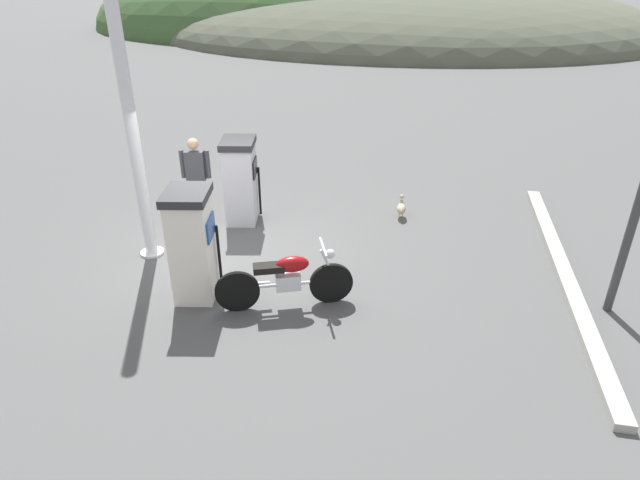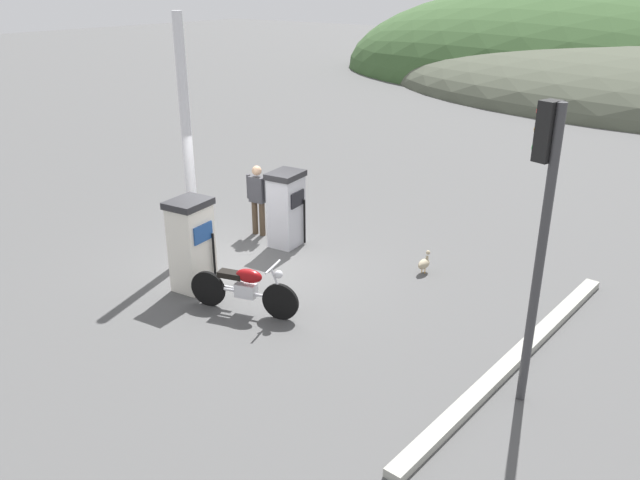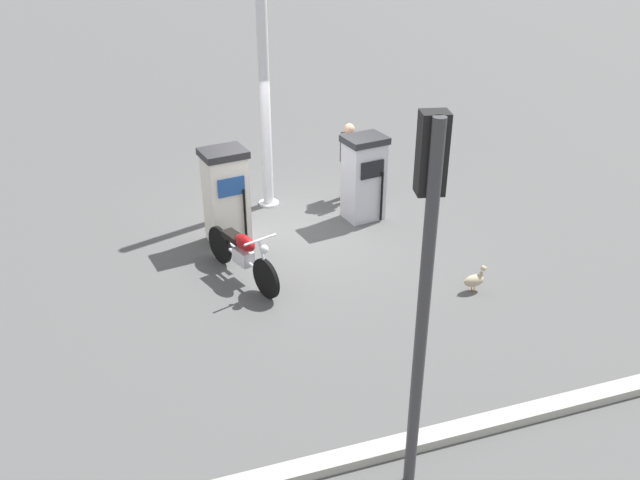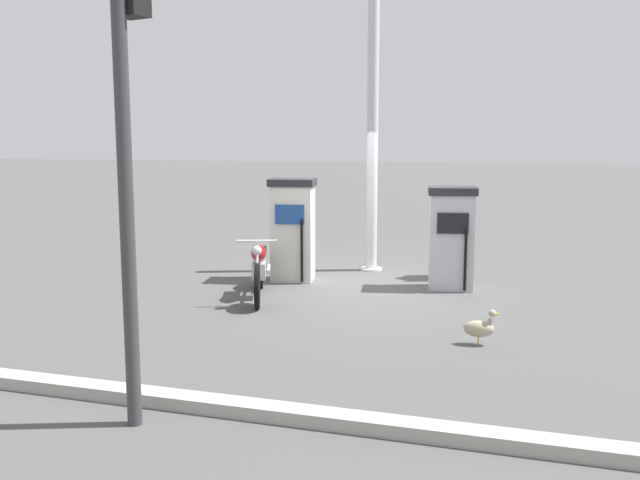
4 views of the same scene
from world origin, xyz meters
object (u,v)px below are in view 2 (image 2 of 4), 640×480
(motorcycle_near_pump, at_px, (245,288))
(attendant_person, at_px, (258,196))
(roadside_traffic_light, at_px, (542,208))
(fuel_pump_near, at_px, (192,244))
(canopy_support_pole, at_px, (187,144))
(fuel_pump_far, at_px, (286,208))
(wandering_duck, at_px, (424,263))

(motorcycle_near_pump, bearing_deg, attendant_person, 129.38)
(attendant_person, xyz_separation_m, roadside_traffic_light, (6.89, -2.22, 1.83))
(fuel_pump_near, height_order, roadside_traffic_light, roadside_traffic_light)
(fuel_pump_near, xyz_separation_m, roadside_traffic_light, (6.00, 0.47, 1.87))
(attendant_person, height_order, canopy_support_pole, canopy_support_pole)
(fuel_pump_far, xyz_separation_m, wandering_duck, (3.04, 0.55, -0.62))
(fuel_pump_near, height_order, attendant_person, fuel_pump_near)
(fuel_pump_near, distance_m, wandering_duck, 4.44)
(attendant_person, bearing_deg, wandering_duck, 7.02)
(motorcycle_near_pump, bearing_deg, fuel_pump_far, 117.33)
(motorcycle_near_pump, relative_size, wandering_duck, 4.56)
(wandering_duck, bearing_deg, attendant_person, -172.98)
(fuel_pump_near, bearing_deg, roadside_traffic_light, 4.46)
(fuel_pump_near, distance_m, canopy_support_pole, 2.19)
(motorcycle_near_pump, height_order, wandering_duck, motorcycle_near_pump)
(roadside_traffic_light, bearing_deg, attendant_person, 162.16)
(fuel_pump_near, relative_size, roadside_traffic_light, 0.42)
(attendant_person, height_order, roadside_traffic_light, roadside_traffic_light)
(motorcycle_near_pump, distance_m, wandering_duck, 3.66)
(attendant_person, bearing_deg, fuel_pump_far, -4.15)
(wandering_duck, height_order, canopy_support_pole, canopy_support_pole)
(fuel_pump_near, relative_size, motorcycle_near_pump, 0.88)
(wandering_duck, distance_m, roadside_traffic_light, 4.74)
(motorcycle_near_pump, xyz_separation_m, roadside_traffic_light, (4.60, 0.57, 2.27))
(roadside_traffic_light, bearing_deg, fuel_pump_near, -175.54)
(fuel_pump_near, relative_size, wandering_duck, 4.01)
(fuel_pump_far, distance_m, motorcycle_near_pump, 3.09)
(roadside_traffic_light, bearing_deg, fuel_pump_far, 160.29)
(fuel_pump_far, xyz_separation_m, canopy_support_pole, (-1.22, -1.51, 1.49))
(fuel_pump_far, height_order, roadside_traffic_light, roadside_traffic_light)
(fuel_pump_far, bearing_deg, motorcycle_near_pump, -62.67)
(roadside_traffic_light, bearing_deg, motorcycle_near_pump, -172.91)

